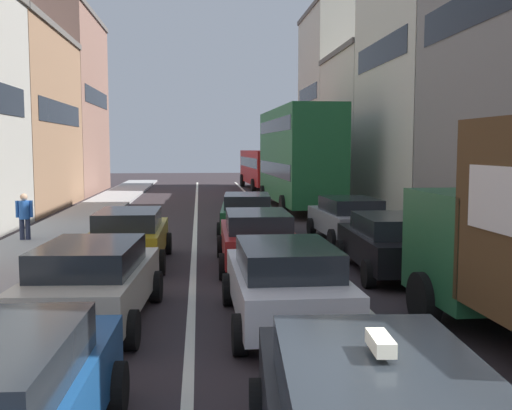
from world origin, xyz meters
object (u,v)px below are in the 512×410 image
at_px(sedan_left_lane_third, 130,235).
at_px(bus_mid_queue_primary, 298,154).
at_px(sedan_centre_lane_second, 285,282).
at_px(hatchback_centre_lane_third, 257,237).
at_px(sedan_right_lane_behind_truck, 391,243).
at_px(coupe_centre_lane_fourth, 247,213).
at_px(wagon_left_lane_second, 92,280).
at_px(wagon_right_lane_far, 349,218).
at_px(pedestrian_far_sidewalk, 24,215).
at_px(bus_far_queue_secondary, 265,166).

distance_m(sedan_left_lane_third, bus_mid_queue_primary, 15.53).
bearing_deg(bus_mid_queue_primary, sedan_centre_lane_second, 168.55).
relative_size(hatchback_centre_lane_third, sedan_right_lane_behind_truck, 0.99).
xyz_separation_m(hatchback_centre_lane_third, coupe_centre_lane_fourth, (0.20, 5.95, 0.00)).
distance_m(wagon_left_lane_second, hatchback_centre_lane_third, 5.89).
height_order(wagon_right_lane_far, pedestrian_far_sidewalk, pedestrian_far_sidewalk).
xyz_separation_m(wagon_right_lane_far, pedestrian_far_sidewalk, (-10.67, 0.59, 0.15)).
bearing_deg(pedestrian_far_sidewalk, hatchback_centre_lane_third, 49.33).
xyz_separation_m(sedan_centre_lane_second, wagon_right_lane_far, (3.47, 9.22, 0.00)).
bearing_deg(bus_far_queue_secondary, bus_mid_queue_primary, 178.25).
bearing_deg(coupe_centre_lane_fourth, sedan_centre_lane_second, -177.21).
bearing_deg(wagon_right_lane_far, bus_mid_queue_primary, -2.47).
bearing_deg(wagon_left_lane_second, sedan_left_lane_third, 3.22).
bearing_deg(pedestrian_far_sidewalk, bus_far_queue_secondary, 148.10).
xyz_separation_m(sedan_left_lane_third, pedestrian_far_sidewalk, (-3.83, 3.88, 0.15)).
xyz_separation_m(coupe_centre_lane_fourth, wagon_right_lane_far, (3.26, -1.96, 0.00)).
relative_size(sedan_left_lane_third, coupe_centre_lane_fourth, 0.98).
bearing_deg(coupe_centre_lane_fourth, wagon_left_lane_second, 165.27).
bearing_deg(hatchback_centre_lane_third, coupe_centre_lane_fourth, -1.10).
bearing_deg(bus_mid_queue_primary, wagon_left_lane_second, 158.91).
bearing_deg(bus_mid_queue_primary, sedan_left_lane_third, 152.12).
relative_size(wagon_left_lane_second, bus_mid_queue_primary, 0.42).
xyz_separation_m(sedan_left_lane_third, bus_mid_queue_primary, (6.85, 13.79, 2.03)).
relative_size(hatchback_centre_lane_third, pedestrian_far_sidewalk, 2.61).
distance_m(wagon_left_lane_second, pedestrian_far_sidewalk, 10.12).
distance_m(sedan_left_lane_third, wagon_right_lane_far, 7.60).
bearing_deg(pedestrian_far_sidewalk, wagon_left_lane_second, 13.76).
height_order(sedan_centre_lane_second, wagon_right_lane_far, same).
height_order(hatchback_centre_lane_third, sedan_left_lane_third, same).
height_order(sedan_centre_lane_second, wagon_left_lane_second, same).
relative_size(sedan_right_lane_behind_truck, pedestrian_far_sidewalk, 2.62).
xyz_separation_m(hatchback_centre_lane_third, bus_mid_queue_primary, (3.47, 14.49, 2.03)).
bearing_deg(coupe_centre_lane_fourth, bus_mid_queue_primary, -17.08).
bearing_deg(sedan_right_lane_behind_truck, wagon_right_lane_far, -0.93).
bearing_deg(wagon_right_lane_far, coupe_centre_lane_fourth, 56.55).
distance_m(sedan_left_lane_third, coupe_centre_lane_fourth, 6.36).
bearing_deg(sedan_centre_lane_second, sedan_left_lane_third, 29.03).
height_order(sedan_right_lane_behind_truck, wagon_right_lane_far, same).
relative_size(sedan_left_lane_third, bus_far_queue_secondary, 0.41).
xyz_separation_m(sedan_centre_lane_second, wagon_left_lane_second, (-3.41, 0.43, 0.00)).
bearing_deg(hatchback_centre_lane_third, bus_mid_queue_primary, -12.62).
xyz_separation_m(wagon_left_lane_second, wagon_right_lane_far, (6.88, 8.79, 0.00)).
height_order(hatchback_centre_lane_third, sedan_right_lane_behind_truck, same).
bearing_deg(wagon_left_lane_second, bus_mid_queue_primary, -16.10).
distance_m(sedan_left_lane_third, bus_far_queue_secondary, 28.80).
height_order(sedan_centre_lane_second, pedestrian_far_sidewalk, pedestrian_far_sidewalk).
height_order(wagon_left_lane_second, bus_far_queue_secondary, bus_far_queue_secondary).
bearing_deg(coupe_centre_lane_fourth, bus_far_queue_secondary, -4.01).
height_order(wagon_left_lane_second, pedestrian_far_sidewalk, pedestrian_far_sidewalk).
relative_size(coupe_centre_lane_fourth, bus_mid_queue_primary, 0.42).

